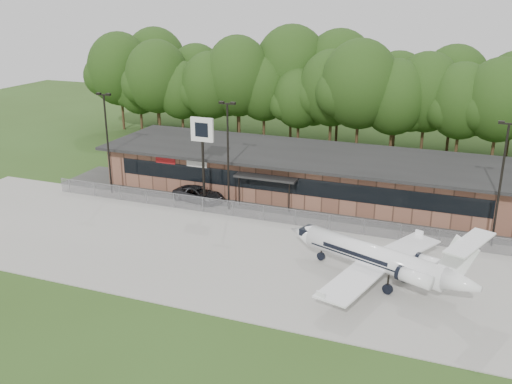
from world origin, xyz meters
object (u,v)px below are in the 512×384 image
at_px(business_jet, 380,259).
at_px(pole_sign, 202,139).
at_px(terminal, 303,172).
at_px(suv, 199,194).

xyz_separation_m(business_jet, pole_sign, (-18.27, 9.59, 4.73)).
bearing_deg(terminal, business_jet, -57.72).
bearing_deg(terminal, pole_sign, -137.14).
bearing_deg(suv, pole_sign, -119.60).
bearing_deg(business_jet, terminal, 143.11).
relative_size(business_jet, pole_sign, 1.73).
bearing_deg(terminal, suv, -144.04).
height_order(suv, pole_sign, pole_sign).
height_order(business_jet, suv, business_jet).
distance_m(terminal, business_jet, 19.80).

